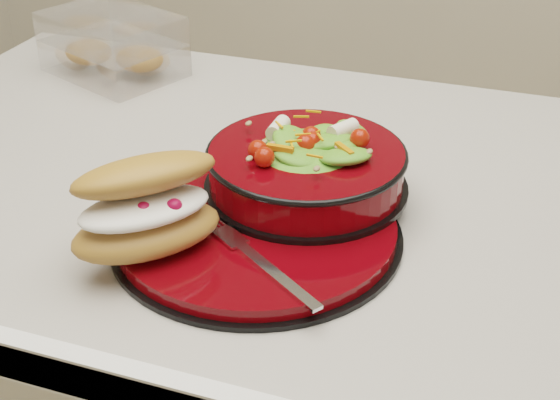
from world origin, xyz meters
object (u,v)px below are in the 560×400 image
(croissant, at_px, (148,208))
(pastry_box, at_px, (113,46))
(dinner_plate, at_px, (257,230))
(salad_bowl, at_px, (306,161))
(fork, at_px, (262,263))

(croissant, xyz_separation_m, pastry_box, (-0.30, 0.45, -0.02))
(dinner_plate, height_order, salad_bowl, salad_bowl)
(salad_bowl, height_order, fork, salad_bowl)
(pastry_box, bearing_deg, salad_bowl, -12.45)
(croissant, height_order, pastry_box, croissant)
(salad_bowl, height_order, pastry_box, salad_bowl)
(dinner_plate, bearing_deg, salad_bowl, 72.14)
(dinner_plate, height_order, fork, fork)
(fork, bearing_deg, pastry_box, 77.76)
(croissant, distance_m, pastry_box, 0.54)
(dinner_plate, height_order, croissant, croissant)
(croissant, relative_size, pastry_box, 0.75)
(dinner_plate, distance_m, pastry_box, 0.54)
(fork, xyz_separation_m, pastry_box, (-0.42, 0.44, 0.02))
(dinner_plate, bearing_deg, pastry_box, 135.82)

